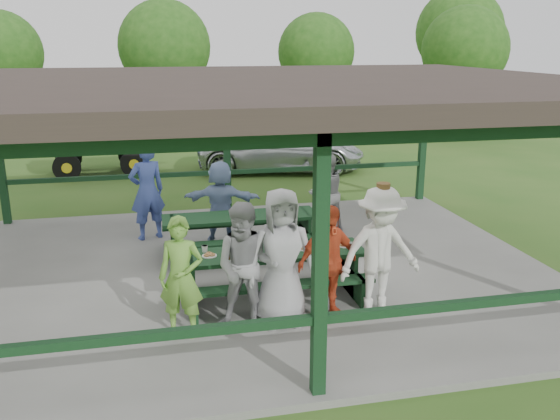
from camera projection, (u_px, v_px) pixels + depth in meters
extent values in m
plane|color=#2C571B|center=(257.00, 274.00, 10.27)|extent=(90.00, 90.00, 0.00)
cube|color=slate|center=(257.00, 272.00, 10.25)|extent=(10.00, 8.00, 0.10)
cube|color=black|center=(320.00, 267.00, 6.26)|extent=(0.15, 0.15, 3.00)
cube|color=black|center=(227.00, 146.00, 13.39)|extent=(0.15, 0.15, 3.00)
cube|color=black|center=(423.00, 139.00, 14.38)|extent=(0.15, 0.15, 3.00)
cube|color=black|center=(88.00, 342.00, 5.93)|extent=(4.65, 0.10, 0.10)
cube|color=black|center=(516.00, 299.00, 6.92)|extent=(4.65, 0.10, 0.10)
cube|color=black|center=(119.00, 177.00, 13.06)|extent=(4.65, 0.10, 0.10)
cube|color=black|center=(328.00, 167.00, 14.05)|extent=(4.65, 0.10, 0.10)
cube|color=black|center=(323.00, 136.00, 5.87)|extent=(9.80, 0.15, 0.20)
cube|color=black|center=(225.00, 83.00, 13.00)|extent=(9.80, 0.15, 0.20)
cube|color=#312823|center=(255.00, 85.00, 9.38)|extent=(10.60, 8.60, 0.24)
cube|color=black|center=(272.00, 253.00, 8.92)|extent=(2.80, 0.75, 0.06)
cube|color=black|center=(280.00, 286.00, 8.48)|extent=(2.80, 0.28, 0.05)
cube|color=black|center=(265.00, 259.00, 9.52)|extent=(2.80, 0.28, 0.05)
cube|color=black|center=(192.00, 281.00, 8.76)|extent=(0.06, 0.70, 0.75)
cube|color=black|center=(349.00, 268.00, 9.26)|extent=(0.06, 0.70, 0.75)
cube|color=black|center=(192.00, 291.00, 8.80)|extent=(0.06, 1.39, 0.45)
cube|color=black|center=(348.00, 277.00, 9.30)|extent=(0.06, 1.39, 0.45)
cube|color=black|center=(240.00, 217.00, 10.76)|extent=(2.80, 0.75, 0.06)
cube|color=black|center=(246.00, 242.00, 10.32)|extent=(2.80, 0.28, 0.05)
cube|color=black|center=(236.00, 223.00, 11.36)|extent=(2.80, 0.28, 0.05)
cube|color=black|center=(173.00, 239.00, 10.60)|extent=(0.06, 0.70, 0.75)
cube|color=black|center=(305.00, 230.00, 11.10)|extent=(0.06, 0.70, 0.75)
cube|color=black|center=(174.00, 247.00, 10.64)|extent=(0.06, 1.39, 0.45)
cube|color=black|center=(305.00, 238.00, 11.15)|extent=(0.06, 1.39, 0.45)
cylinder|color=white|center=(209.00, 256.00, 8.71)|extent=(0.22, 0.22, 0.01)
torus|color=olive|center=(207.00, 255.00, 8.68)|extent=(0.10, 0.10, 0.03)
torus|color=olive|center=(212.00, 255.00, 8.69)|extent=(0.10, 0.10, 0.03)
torus|color=olive|center=(209.00, 253.00, 8.75)|extent=(0.10, 0.10, 0.03)
cylinder|color=white|center=(256.00, 252.00, 8.85)|extent=(0.22, 0.22, 0.01)
torus|color=olive|center=(253.00, 252.00, 8.82)|extent=(0.10, 0.10, 0.03)
torus|color=olive|center=(259.00, 251.00, 8.84)|extent=(0.10, 0.10, 0.03)
torus|color=olive|center=(255.00, 250.00, 8.89)|extent=(0.10, 0.10, 0.03)
cylinder|color=white|center=(304.00, 249.00, 9.01)|extent=(0.22, 0.22, 0.01)
torus|color=olive|center=(302.00, 248.00, 8.98)|extent=(0.10, 0.10, 0.03)
torus|color=olive|center=(307.00, 248.00, 8.99)|extent=(0.10, 0.10, 0.03)
torus|color=olive|center=(304.00, 246.00, 9.05)|extent=(0.10, 0.10, 0.03)
cylinder|color=white|center=(345.00, 246.00, 9.14)|extent=(0.22, 0.22, 0.01)
torus|color=olive|center=(343.00, 245.00, 9.11)|extent=(0.10, 0.10, 0.03)
torus|color=olive|center=(348.00, 244.00, 9.13)|extent=(0.10, 0.10, 0.03)
torus|color=olive|center=(344.00, 243.00, 9.18)|extent=(0.10, 0.10, 0.03)
cylinder|color=#381E0F|center=(230.00, 256.00, 8.59)|extent=(0.06, 0.06, 0.10)
cylinder|color=#381E0F|center=(233.00, 256.00, 8.60)|extent=(0.06, 0.06, 0.10)
cylinder|color=#381E0F|center=(257.00, 254.00, 8.67)|extent=(0.06, 0.06, 0.10)
cylinder|color=#381E0F|center=(350.00, 247.00, 8.97)|extent=(0.06, 0.06, 0.10)
cylinder|color=#381E0F|center=(351.00, 247.00, 8.97)|extent=(0.06, 0.06, 0.10)
cone|color=white|center=(205.00, 249.00, 8.88)|extent=(0.09, 0.09, 0.10)
cone|color=white|center=(205.00, 249.00, 8.88)|extent=(0.09, 0.09, 0.10)
cone|color=white|center=(285.00, 243.00, 9.13)|extent=(0.09, 0.09, 0.10)
cone|color=white|center=(327.00, 240.00, 9.27)|extent=(0.09, 0.09, 0.10)
imported|color=#6AA639|center=(181.00, 278.00, 7.74)|extent=(0.69, 0.56, 1.64)
imported|color=gray|center=(246.00, 267.00, 7.90)|extent=(1.02, 0.90, 1.78)
imported|color=#99999C|center=(281.00, 258.00, 8.05)|extent=(0.95, 0.62, 1.93)
imported|color=#C34221|center=(328.00, 263.00, 8.23)|extent=(1.05, 0.71, 1.66)
imported|color=silver|center=(380.00, 252.00, 8.32)|extent=(1.28, 0.82, 1.89)
cylinder|color=brown|center=(383.00, 191.00, 8.08)|extent=(0.35, 0.35, 0.02)
cylinder|color=brown|center=(383.00, 187.00, 8.06)|extent=(0.21, 0.21, 0.11)
imported|color=#7B93BE|center=(221.00, 202.00, 11.44)|extent=(1.57, 0.87, 1.61)
imported|color=#3A4D99|center=(147.00, 191.00, 11.57)|extent=(0.82, 0.68, 1.95)
imported|color=#97979A|center=(326.00, 193.00, 12.06)|extent=(0.92, 0.81, 1.61)
imported|color=silver|center=(281.00, 148.00, 18.32)|extent=(5.46, 3.28, 1.42)
cube|color=navy|center=(99.00, 146.00, 17.83)|extent=(3.02, 1.69, 0.12)
cube|color=navy|center=(99.00, 141.00, 17.08)|extent=(2.91, 0.30, 0.42)
cube|color=navy|center=(98.00, 134.00, 18.42)|extent=(2.91, 0.30, 0.42)
cube|color=navy|center=(47.00, 140.00, 17.34)|extent=(0.18, 1.46, 0.42)
cube|color=navy|center=(148.00, 135.00, 18.16)|extent=(0.18, 1.46, 0.42)
cylinder|color=black|center=(67.00, 167.00, 16.96)|extent=(0.80, 0.25, 0.79)
cylinder|color=yellow|center=(67.00, 167.00, 16.96)|extent=(0.31, 0.25, 0.29)
cylinder|color=black|center=(69.00, 158.00, 18.40)|extent=(0.80, 0.25, 0.79)
cylinder|color=yellow|center=(69.00, 158.00, 18.40)|extent=(0.31, 0.25, 0.29)
cylinder|color=black|center=(134.00, 164.00, 17.49)|extent=(0.80, 0.25, 0.79)
cylinder|color=yellow|center=(134.00, 164.00, 17.49)|extent=(0.31, 0.25, 0.29)
cylinder|color=black|center=(131.00, 154.00, 18.93)|extent=(0.80, 0.25, 0.79)
cylinder|color=yellow|center=(131.00, 154.00, 18.93)|extent=(0.31, 0.25, 0.29)
cube|color=navy|center=(166.00, 146.00, 18.41)|extent=(1.04, 0.17, 0.08)
cone|color=#F2590C|center=(44.00, 137.00, 17.30)|extent=(0.05, 0.42, 0.42)
cylinder|color=#362415|center=(7.00, 109.00, 23.45)|extent=(0.36, 0.36, 2.53)
sphere|color=#1F4E14|center=(0.00, 53.00, 22.84)|extent=(3.24, 3.24, 3.24)
cylinder|color=#362415|center=(168.00, 108.00, 23.03)|extent=(0.36, 0.36, 2.71)
sphere|color=#1F4E14|center=(165.00, 46.00, 22.38)|extent=(3.47, 3.47, 3.47)
cylinder|color=#362415|center=(315.00, 104.00, 25.61)|extent=(0.36, 0.36, 2.52)
sphere|color=#1F4E14|center=(316.00, 52.00, 25.01)|extent=(3.23, 3.23, 3.23)
cylinder|color=#362415|center=(460.00, 108.00, 23.71)|extent=(0.36, 0.36, 2.62)
sphere|color=#1F4E14|center=(465.00, 49.00, 23.08)|extent=(3.35, 3.35, 3.35)
cylinder|color=#362415|center=(455.00, 91.00, 28.36)|extent=(0.36, 0.36, 3.15)
sphere|color=#1F4E14|center=(459.00, 32.00, 27.61)|extent=(4.03, 4.03, 4.03)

